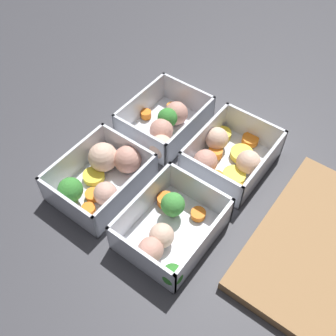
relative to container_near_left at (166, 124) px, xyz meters
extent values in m
plane|color=#38383D|center=(0.08, 0.06, -0.02)|extent=(4.00, 4.00, 0.00)
cube|color=silver|center=(-0.01, -0.01, -0.02)|extent=(0.15, 0.12, 0.00)
cube|color=silver|center=(-0.01, -0.07, 0.00)|extent=(0.15, 0.01, 0.06)
cube|color=silver|center=(-0.01, 0.05, 0.00)|extent=(0.15, 0.01, 0.06)
cube|color=silver|center=(-0.08, -0.01, 0.00)|extent=(0.01, 0.12, 0.06)
cube|color=silver|center=(0.06, -0.01, 0.00)|extent=(0.01, 0.12, 0.06)
sphere|color=tan|center=(-0.03, 0.00, 0.00)|extent=(0.06, 0.06, 0.04)
cylinder|color=orange|center=(-0.05, -0.03, -0.01)|extent=(0.03, 0.03, 0.01)
cylinder|color=orange|center=(-0.01, -0.05, -0.01)|extent=(0.02, 0.02, 0.01)
sphere|color=beige|center=(0.05, 0.03, 0.00)|extent=(0.06, 0.06, 0.04)
sphere|color=tan|center=(0.02, 0.00, 0.00)|extent=(0.06, 0.06, 0.04)
cylinder|color=#49883F|center=(-0.01, 0.00, -0.01)|extent=(0.01, 0.01, 0.02)
sphere|color=#388433|center=(-0.01, 0.00, 0.01)|extent=(0.04, 0.04, 0.04)
cube|color=silver|center=(0.16, -0.01, -0.02)|extent=(0.15, 0.12, 0.00)
cube|color=silver|center=(0.16, -0.07, 0.00)|extent=(0.15, 0.01, 0.06)
cube|color=silver|center=(0.16, 0.05, 0.00)|extent=(0.15, 0.01, 0.06)
cube|color=silver|center=(0.09, -0.01, 0.00)|extent=(0.01, 0.12, 0.06)
cube|color=silver|center=(0.24, -0.01, 0.00)|extent=(0.01, 0.12, 0.06)
sphere|color=beige|center=(0.13, -0.03, 0.01)|extent=(0.07, 0.07, 0.05)
cylinder|color=orange|center=(0.21, 0.01, -0.01)|extent=(0.03, 0.03, 0.01)
cylinder|color=orange|center=(0.19, -0.01, -0.01)|extent=(0.03, 0.03, 0.01)
sphere|color=tan|center=(0.11, 0.00, 0.00)|extent=(0.06, 0.06, 0.05)
cylinder|color=#49883F|center=(0.21, -0.02, -0.01)|extent=(0.01, 0.01, 0.02)
sphere|color=#388433|center=(0.21, -0.02, 0.01)|extent=(0.04, 0.04, 0.04)
cylinder|color=yellow|center=(0.16, -0.03, -0.01)|extent=(0.04, 0.04, 0.01)
sphere|color=#D19E8C|center=(0.18, 0.02, 0.00)|extent=(0.04, 0.04, 0.04)
cube|color=silver|center=(-0.01, 0.13, -0.02)|extent=(0.15, 0.12, 0.00)
cube|color=silver|center=(-0.01, 0.08, 0.00)|extent=(0.15, 0.01, 0.06)
cube|color=silver|center=(-0.01, 0.19, 0.00)|extent=(0.15, 0.01, 0.06)
cube|color=silver|center=(-0.08, 0.13, 0.00)|extent=(0.01, 0.12, 0.06)
cube|color=silver|center=(0.06, 0.13, 0.00)|extent=(0.01, 0.12, 0.06)
sphere|color=tan|center=(0.03, 0.11, 0.00)|extent=(0.06, 0.06, 0.04)
cylinder|color=orange|center=(0.04, 0.17, -0.01)|extent=(0.04, 0.04, 0.01)
sphere|color=beige|center=(-0.01, 0.17, 0.00)|extent=(0.04, 0.04, 0.04)
cylinder|color=yellow|center=(-0.03, 0.14, -0.01)|extent=(0.04, 0.04, 0.01)
cylinder|color=orange|center=(-0.01, 0.10, -0.01)|extent=(0.04, 0.04, 0.01)
cylinder|color=orange|center=(-0.07, 0.14, -0.01)|extent=(0.04, 0.04, 0.01)
cylinder|color=orange|center=(0.04, 0.14, -0.01)|extent=(0.03, 0.03, 0.02)
cylinder|color=yellow|center=(0.02, 0.16, -0.01)|extent=(0.05, 0.05, 0.01)
sphere|color=beige|center=(-0.02, 0.09, 0.00)|extent=(0.06, 0.06, 0.04)
cylinder|color=yellow|center=(-0.05, 0.09, -0.01)|extent=(0.05, 0.05, 0.01)
cube|color=silver|center=(0.16, 0.13, -0.02)|extent=(0.15, 0.12, 0.00)
cube|color=silver|center=(0.16, 0.08, 0.00)|extent=(0.15, 0.01, 0.06)
cube|color=silver|center=(0.16, 0.19, 0.00)|extent=(0.15, 0.01, 0.06)
cube|color=silver|center=(0.09, 0.13, 0.00)|extent=(0.01, 0.12, 0.06)
cube|color=silver|center=(0.24, 0.13, 0.00)|extent=(0.01, 0.12, 0.06)
sphere|color=tan|center=(0.21, 0.13, 0.00)|extent=(0.05, 0.05, 0.04)
cylinder|color=#519448|center=(0.14, 0.12, -0.01)|extent=(0.01, 0.01, 0.01)
sphere|color=#42933D|center=(0.14, 0.12, 0.01)|extent=(0.04, 0.04, 0.04)
cylinder|color=#407A37|center=(0.23, 0.18, -0.01)|extent=(0.01, 0.01, 0.01)
sphere|color=#2D7228|center=(0.23, 0.18, 0.00)|extent=(0.03, 0.03, 0.03)
sphere|color=beige|center=(0.19, 0.13, 0.00)|extent=(0.05, 0.05, 0.04)
cylinder|color=orange|center=(0.12, 0.15, -0.01)|extent=(0.03, 0.03, 0.01)
cylinder|color=orange|center=(0.13, 0.10, -0.01)|extent=(0.03, 0.03, 0.01)
cube|color=olive|center=(0.05, 0.33, -0.01)|extent=(0.28, 0.18, 0.02)
camera|label=1|loc=(0.41, 0.31, 0.50)|focal=42.00mm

